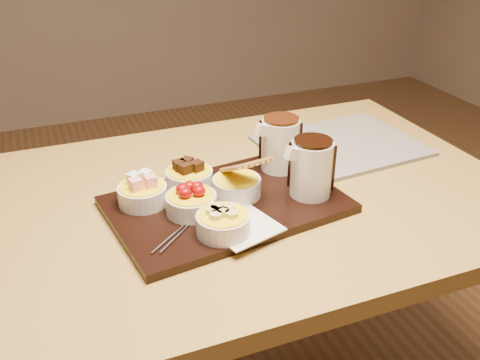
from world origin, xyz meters
name	(u,v)px	position (x,y,z in m)	size (l,w,h in m)	color
dining_table	(239,230)	(0.00, 0.00, 0.65)	(1.20, 0.80, 0.75)	#AB883F
serving_board	(226,205)	(-0.05, -0.05, 0.76)	(0.46, 0.30, 0.02)	black
napkin	(242,226)	(-0.05, -0.16, 0.77)	(0.12, 0.12, 0.00)	white
bowl_marshmallows	(143,195)	(-0.21, 0.00, 0.79)	(0.10, 0.10, 0.04)	silver
bowl_cake	(189,179)	(-0.10, 0.03, 0.79)	(0.10, 0.10, 0.04)	silver
bowl_strawberries	(191,204)	(-0.13, -0.07, 0.79)	(0.10, 0.10, 0.04)	silver
bowl_biscotti	(237,187)	(-0.02, -0.04, 0.79)	(0.10, 0.10, 0.04)	silver
bowl_bananas	(223,224)	(-0.09, -0.16, 0.79)	(0.10, 0.10, 0.04)	silver
pitcher_dark_chocolate	(311,169)	(0.12, -0.09, 0.83)	(0.08, 0.08, 0.12)	silver
pitcher_milk_chocolate	(280,145)	(0.12, 0.04, 0.83)	(0.08, 0.08, 0.12)	silver
fondue_skewers	(192,218)	(-0.13, -0.10, 0.77)	(0.26, 0.03, 0.01)	silver
newspaper	(341,145)	(0.33, 0.12, 0.76)	(0.37, 0.30, 0.01)	beige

